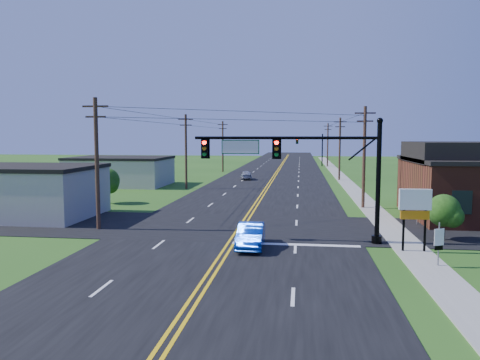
# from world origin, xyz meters

# --- Properties ---
(ground) EXTENTS (260.00, 260.00, 0.00)m
(ground) POSITION_xyz_m (0.00, 0.00, 0.00)
(ground) COLOR #234B15
(ground) RESTS_ON ground
(road_main) EXTENTS (16.00, 220.00, 0.04)m
(road_main) POSITION_xyz_m (0.00, 50.00, 0.02)
(road_main) COLOR black
(road_main) RESTS_ON ground
(road_cross) EXTENTS (70.00, 10.00, 0.04)m
(road_cross) POSITION_xyz_m (0.00, 12.00, 0.02)
(road_cross) COLOR black
(road_cross) RESTS_ON ground
(sidewalk) EXTENTS (2.00, 160.00, 0.08)m
(sidewalk) POSITION_xyz_m (10.50, 40.00, 0.04)
(sidewalk) COLOR gray
(sidewalk) RESTS_ON ground
(signal_mast_main) EXTENTS (11.30, 0.60, 7.48)m
(signal_mast_main) POSITION_xyz_m (4.34, 8.00, 4.75)
(signal_mast_main) COLOR black
(signal_mast_main) RESTS_ON ground
(signal_mast_far) EXTENTS (10.98, 0.60, 7.48)m
(signal_mast_far) POSITION_xyz_m (4.44, 80.00, 4.55)
(signal_mast_far) COLOR black
(signal_mast_far) RESTS_ON ground
(cream_bldg_near) EXTENTS (10.20, 8.20, 4.10)m
(cream_bldg_near) POSITION_xyz_m (-17.00, 14.00, 2.06)
(cream_bldg_near) COLOR #BBAFA0
(cream_bldg_near) RESTS_ON ground
(cream_bldg_far) EXTENTS (12.20, 9.20, 3.70)m
(cream_bldg_far) POSITION_xyz_m (-19.00, 38.00, 1.86)
(cream_bldg_far) COLOR #BBAFA0
(cream_bldg_far) RESTS_ON ground
(utility_pole_left_a) EXTENTS (1.80, 0.28, 9.00)m
(utility_pole_left_a) POSITION_xyz_m (-9.50, 10.00, 4.72)
(utility_pole_left_a) COLOR #342317
(utility_pole_left_a) RESTS_ON ground
(utility_pole_left_b) EXTENTS (1.80, 0.28, 9.00)m
(utility_pole_left_b) POSITION_xyz_m (-9.50, 35.00, 4.72)
(utility_pole_left_b) COLOR #342317
(utility_pole_left_b) RESTS_ON ground
(utility_pole_left_c) EXTENTS (1.80, 0.28, 9.00)m
(utility_pole_left_c) POSITION_xyz_m (-9.50, 62.00, 4.72)
(utility_pole_left_c) COLOR #342317
(utility_pole_left_c) RESTS_ON ground
(utility_pole_right_a) EXTENTS (1.80, 0.28, 9.00)m
(utility_pole_right_a) POSITION_xyz_m (9.80, 22.00, 4.72)
(utility_pole_right_a) COLOR #342317
(utility_pole_right_a) RESTS_ON ground
(utility_pole_right_b) EXTENTS (1.80, 0.28, 9.00)m
(utility_pole_right_b) POSITION_xyz_m (9.80, 48.00, 4.72)
(utility_pole_right_b) COLOR #342317
(utility_pole_right_b) RESTS_ON ground
(utility_pole_right_c) EXTENTS (1.80, 0.28, 9.00)m
(utility_pole_right_c) POSITION_xyz_m (9.80, 78.00, 4.72)
(utility_pole_right_c) COLOR #342317
(utility_pole_right_c) RESTS_ON ground
(tree_right_back) EXTENTS (3.00, 3.00, 4.10)m
(tree_right_back) POSITION_xyz_m (16.00, 26.00, 2.60)
(tree_right_back) COLOR #342317
(tree_right_back) RESTS_ON ground
(shrub_corner) EXTENTS (2.00, 2.00, 2.86)m
(shrub_corner) POSITION_xyz_m (13.00, 9.50, 1.85)
(shrub_corner) COLOR #342317
(shrub_corner) RESTS_ON ground
(tree_left) EXTENTS (2.40, 2.40, 3.37)m
(tree_left) POSITION_xyz_m (-14.00, 22.00, 2.16)
(tree_left) COLOR #342317
(tree_left) RESTS_ON ground
(blue_car) EXTENTS (1.56, 4.20, 1.37)m
(blue_car) POSITION_xyz_m (1.45, 6.06, 0.69)
(blue_car) COLOR #0836AF
(blue_car) RESTS_ON ground
(distant_car) EXTENTS (2.12, 4.06, 1.32)m
(distant_car) POSITION_xyz_m (-3.64, 47.64, 0.66)
(distant_car) COLOR #ACACB1
(distant_car) RESTS_ON ground
(route_sign) EXTENTS (0.52, 0.25, 2.21)m
(route_sign) POSITION_xyz_m (11.00, 3.30, 1.29)
(route_sign) COLOR slate
(route_sign) RESTS_ON ground
(stop_sign) EXTENTS (0.77, 0.27, 2.22)m
(stop_sign) POSITION_xyz_m (12.65, 14.52, 1.60)
(stop_sign) COLOR slate
(stop_sign) RESTS_ON ground
(pylon_sign) EXTENTS (1.72, 0.29, 3.52)m
(pylon_sign) POSITION_xyz_m (10.50, 6.17, 2.57)
(pylon_sign) COLOR black
(pylon_sign) RESTS_ON ground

